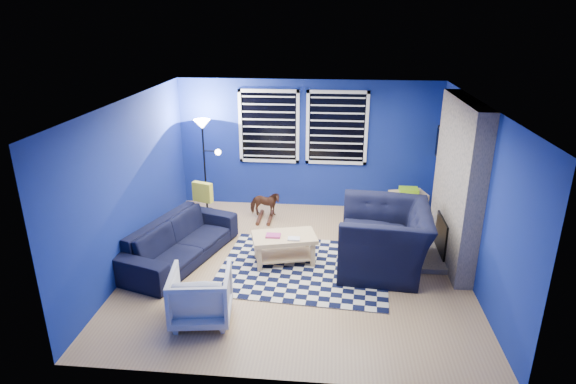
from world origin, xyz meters
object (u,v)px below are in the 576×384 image
object	(u,v)px
tv	(443,147)
rocking_horse	(265,204)
cabinet	(407,205)
sofa	(180,241)
armchair_bent	(201,295)
floor_lamp	(204,137)
armchair_big	(384,238)
coffee_table	(284,243)

from	to	relation	value
tv	rocking_horse	distance (m)	3.38
rocking_horse	cabinet	world-z (taller)	cabinet
sofa	rocking_horse	size ratio (longest dim) A/B	3.77
armchair_bent	cabinet	distance (m)	4.58
sofa	armchair_bent	distance (m)	1.69
floor_lamp	tv	bearing A→B (deg)	0.06
cabinet	armchair_bent	bearing A→B (deg)	-146.06
cabinet	rocking_horse	bearing A→B (deg)	170.62
tv	cabinet	bearing A→B (deg)	-175.18
tv	armchair_bent	bearing A→B (deg)	-135.30
tv	rocking_horse	world-z (taller)	tv
armchair_big	rocking_horse	bearing A→B (deg)	-124.24
rocking_horse	armchair_bent	bearing A→B (deg)	176.37
tv	floor_lamp	world-z (taller)	floor_lamp
tv	cabinet	size ratio (longest dim) A/B	1.39
sofa	floor_lamp	size ratio (longest dim) A/B	1.20
sofa	armchair_bent	size ratio (longest dim) A/B	2.89
tv	coffee_table	world-z (taller)	tv
tv	cabinet	world-z (taller)	tv
armchair_bent	floor_lamp	bearing A→B (deg)	-84.62
armchair_bent	cabinet	size ratio (longest dim) A/B	1.04
tv	armchair_big	size ratio (longest dim) A/B	0.67
sofa	armchair_bent	world-z (taller)	armchair_bent
sofa	armchair_big	size ratio (longest dim) A/B	1.47
sofa	floor_lamp	xyz separation A→B (m)	(-0.07, 1.98, 1.16)
armchair_bent	coffee_table	distance (m)	1.80
armchair_big	rocking_horse	xyz separation A→B (m)	(-2.04, 1.63, -0.17)
armchair_bent	tv	bearing A→B (deg)	-142.99
rocking_horse	floor_lamp	world-z (taller)	floor_lamp
rocking_horse	sofa	bearing A→B (deg)	149.53
sofa	tv	bearing A→B (deg)	-47.58
armchair_big	coffee_table	xyz separation A→B (m)	(-1.51, 0.00, -0.15)
sofa	cabinet	size ratio (longest dim) A/B	3.02
armchair_bent	cabinet	bearing A→B (deg)	-138.66
tv	armchair_bent	size ratio (longest dim) A/B	1.33
rocking_horse	coffee_table	xyz separation A→B (m)	(0.53, -1.63, 0.02)
sofa	armchair_big	bearing A→B (deg)	-71.66
coffee_table	floor_lamp	distance (m)	2.81
armchair_big	coffee_table	bearing A→B (deg)	-85.73
tv	armchair_bent	distance (m)	5.09
coffee_table	cabinet	size ratio (longest dim) A/B	1.48
coffee_table	floor_lamp	xyz separation A→B (m)	(-1.69, 1.93, 1.15)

